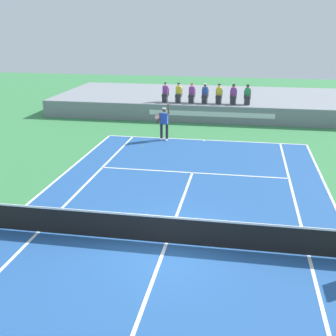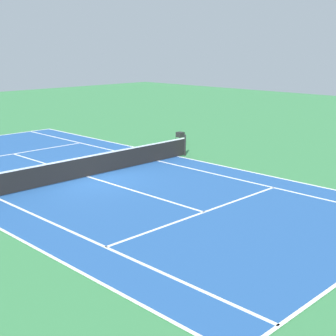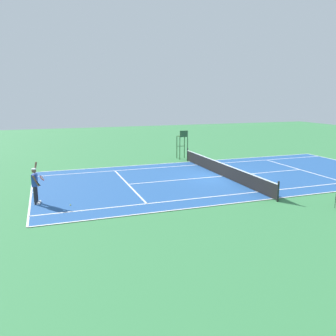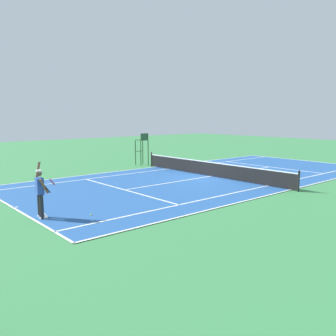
% 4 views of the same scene
% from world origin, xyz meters
% --- Properties ---
extents(ground_plane, '(80.00, 80.00, 0.00)m').
position_xyz_m(ground_plane, '(0.00, 0.00, 0.00)').
color(ground_plane, '#387F47').
extents(court, '(11.08, 23.88, 0.03)m').
position_xyz_m(court, '(0.00, 0.00, 0.01)').
color(court, '#235193').
rests_on(court, ground).
extents(net, '(11.98, 0.10, 1.07)m').
position_xyz_m(net, '(0.00, 0.00, 0.52)').
color(net, black).
rests_on(net, ground).
extents(barrier_wall, '(23.02, 0.25, 1.13)m').
position_xyz_m(barrier_wall, '(0.00, 16.15, 0.57)').
color(barrier_wall, gray).
rests_on(barrier_wall, ground).
extents(bleacher_platform, '(23.02, 8.97, 1.13)m').
position_xyz_m(bleacher_platform, '(0.00, 20.75, 0.57)').
color(bleacher_platform, gray).
rests_on(bleacher_platform, ground).
extents(spectator_seated_0, '(0.44, 0.60, 1.27)m').
position_xyz_m(spectator_seated_0, '(-3.18, 17.10, 1.75)').
color(spectator_seated_0, '#474C56').
rests_on(spectator_seated_0, bleacher_platform).
extents(spectator_seated_1, '(0.44, 0.60, 1.27)m').
position_xyz_m(spectator_seated_1, '(-2.28, 17.10, 1.75)').
color(spectator_seated_1, '#474C56').
rests_on(spectator_seated_1, bleacher_platform).
extents(spectator_seated_2, '(0.44, 0.60, 1.27)m').
position_xyz_m(spectator_seated_2, '(-1.39, 17.10, 1.75)').
color(spectator_seated_2, '#474C56').
rests_on(spectator_seated_2, bleacher_platform).
extents(spectator_seated_3, '(0.44, 0.60, 1.27)m').
position_xyz_m(spectator_seated_3, '(-0.51, 17.10, 1.75)').
color(spectator_seated_3, '#474C56').
rests_on(spectator_seated_3, bleacher_platform).
extents(spectator_seated_4, '(0.44, 0.60, 1.27)m').
position_xyz_m(spectator_seated_4, '(0.41, 17.10, 1.75)').
color(spectator_seated_4, '#474C56').
rests_on(spectator_seated_4, bleacher_platform).
extents(spectator_seated_5, '(0.44, 0.60, 1.27)m').
position_xyz_m(spectator_seated_5, '(1.34, 17.10, 1.75)').
color(spectator_seated_5, '#474C56').
rests_on(spectator_seated_5, bleacher_platform).
extents(spectator_seated_6, '(0.44, 0.60, 1.27)m').
position_xyz_m(spectator_seated_6, '(2.25, 17.10, 1.75)').
color(spectator_seated_6, '#474C56').
rests_on(spectator_seated_6, bleacher_platform).
extents(tennis_player, '(0.81, 0.62, 2.08)m').
position_xyz_m(tennis_player, '(-2.23, 11.57, 0.99)').
color(tennis_player, '#232328').
rests_on(tennis_player, ground).
extents(tennis_ball, '(0.07, 0.07, 0.07)m').
position_xyz_m(tennis_ball, '(-3.10, 10.01, 0.03)').
color(tennis_ball, '#D1E533').
rests_on(tennis_ball, ground).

